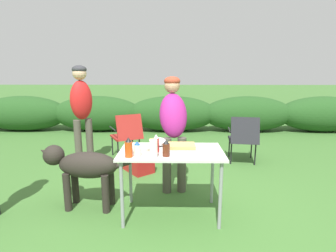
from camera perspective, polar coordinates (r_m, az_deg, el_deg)
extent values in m
plane|color=#3D6B2D|center=(3.10, 0.67, -18.57)|extent=(60.00, 60.00, 0.00)
ellipsoid|color=#234C1E|center=(8.05, -28.93, 2.44)|extent=(2.40, 0.90, 0.94)
ellipsoid|color=#234C1E|center=(7.27, -15.11, 2.64)|extent=(2.40, 0.90, 0.94)
ellipsoid|color=#234C1E|center=(6.99, 0.87, 2.70)|extent=(2.40, 0.90, 0.94)
ellipsoid|color=#234C1E|center=(7.26, 16.87, 2.54)|extent=(2.40, 0.90, 0.94)
ellipsoid|color=#234C1E|center=(8.04, 30.72, 2.24)|extent=(2.40, 0.90, 0.94)
cube|color=silver|center=(2.80, 0.71, -5.62)|extent=(1.10, 0.64, 0.02)
cylinder|color=gray|center=(2.74, -10.00, -14.60)|extent=(0.04, 0.04, 0.71)
cylinder|color=gray|center=(2.73, 11.33, -14.69)|extent=(0.04, 0.04, 0.71)
cylinder|color=gray|center=(3.22, -8.18, -10.37)|extent=(0.04, 0.04, 0.71)
cylinder|color=gray|center=(3.22, 9.62, -10.45)|extent=(0.04, 0.04, 0.71)
cube|color=#9E9EA3|center=(2.85, 2.97, -4.85)|extent=(0.33, 0.25, 0.02)
cube|color=tan|center=(2.85, 2.98, -4.31)|extent=(0.29, 0.22, 0.04)
cylinder|color=white|center=(2.84, -6.05, -4.80)|extent=(0.26, 0.26, 0.04)
ellipsoid|color=silver|center=(2.97, -2.18, -3.43)|extent=(0.19, 0.19, 0.09)
cylinder|color=white|center=(2.56, -3.18, -4.97)|extent=(0.08, 0.08, 0.18)
cylinder|color=olive|center=(2.67, -3.48, -4.73)|extent=(0.06, 0.06, 0.14)
cylinder|color=#D1CC47|center=(2.65, -3.50, -3.07)|extent=(0.05, 0.05, 0.02)
cylinder|color=#CC4214|center=(2.60, -8.56, -5.06)|extent=(0.08, 0.08, 0.15)
cone|color=black|center=(2.58, -8.62, -2.95)|extent=(0.06, 0.06, 0.04)
cylinder|color=silver|center=(2.60, -6.71, -5.39)|extent=(0.07, 0.07, 0.12)
cone|color=#194793|center=(2.58, -6.76, -3.72)|extent=(0.06, 0.06, 0.03)
cylinder|color=#562314|center=(2.60, -0.41, -5.24)|extent=(0.07, 0.07, 0.13)
cone|color=black|center=(2.58, -0.41, -3.49)|extent=(0.06, 0.06, 0.04)
cylinder|color=red|center=(2.73, -2.59, -4.19)|extent=(0.06, 0.06, 0.15)
cone|color=white|center=(2.71, -2.61, -2.24)|extent=(0.05, 0.05, 0.04)
cylinder|color=#4C473D|center=(3.44, -0.26, -8.61)|extent=(0.11, 0.11, 0.74)
cylinder|color=#4C473D|center=(3.47, 3.01, -8.46)|extent=(0.11, 0.11, 0.74)
ellipsoid|color=#931E70|center=(3.40, 1.15, 2.36)|extent=(0.42, 0.51, 0.65)
sphere|color=tan|center=(3.46, 0.90, 8.83)|extent=(0.20, 0.20, 0.20)
ellipsoid|color=#993823|center=(3.46, 0.91, 9.75)|extent=(0.21, 0.21, 0.12)
cylinder|color=#4C473D|center=(4.60, -18.93, -3.62)|extent=(0.12, 0.12, 0.79)
cylinder|color=#4C473D|center=(4.68, -16.67, -3.24)|extent=(0.12, 0.12, 0.79)
ellipsoid|color=red|center=(4.51, -18.36, 5.38)|extent=(0.44, 0.44, 0.64)
sphere|color=#DBAD89|center=(4.49, -18.72, 10.82)|extent=(0.22, 0.22, 0.22)
ellipsoid|color=#333338|center=(4.49, -18.77, 11.59)|extent=(0.23, 0.23, 0.13)
cylinder|color=#28231E|center=(3.11, -13.44, -14.18)|extent=(0.08, 0.08, 0.44)
cylinder|color=#28231E|center=(3.28, -12.30, -12.73)|extent=(0.08, 0.08, 0.44)
cylinder|color=#28231E|center=(3.27, -21.05, -13.29)|extent=(0.08, 0.08, 0.44)
cylinder|color=#28231E|center=(3.43, -19.57, -11.98)|extent=(0.08, 0.08, 0.44)
ellipsoid|color=#28231E|center=(3.16, -16.99, -8.12)|extent=(0.71, 0.36, 0.30)
sphere|color=#28231E|center=(3.30, -23.61, -5.82)|extent=(0.24, 0.24, 0.24)
cone|color=#28231E|center=(3.34, -25.07, -5.22)|extent=(0.19, 0.13, 0.17)
cylinder|color=#28231E|center=(3.03, -10.12, -8.33)|extent=(0.22, 0.07, 0.12)
cube|color=maroon|center=(4.92, -9.28, -2.30)|extent=(0.62, 0.62, 0.03)
cube|color=maroon|center=(4.61, -8.35, -0.30)|extent=(0.48, 0.35, 0.44)
cylinder|color=black|center=(4.73, -10.81, -5.37)|extent=(0.02, 0.02, 0.38)
cylinder|color=black|center=(4.85, -6.24, -4.82)|extent=(0.02, 0.02, 0.38)
cylinder|color=black|center=(5.10, -12.02, -4.16)|extent=(0.02, 0.02, 0.38)
cylinder|color=black|center=(5.21, -7.75, -3.68)|extent=(0.02, 0.02, 0.38)
cylinder|color=black|center=(4.82, -11.96, -0.56)|extent=(0.21, 0.38, 0.02)
cylinder|color=black|center=(4.95, -6.80, -0.07)|extent=(0.21, 0.38, 0.02)
cube|color=#232328|center=(4.81, 15.86, -2.93)|extent=(0.52, 0.52, 0.03)
cube|color=#232328|center=(4.49, 16.46, -0.99)|extent=(0.48, 0.22, 0.44)
cylinder|color=black|center=(4.65, 13.57, -5.82)|extent=(0.02, 0.02, 0.38)
cylinder|color=black|center=(4.70, 18.46, -5.89)|extent=(0.02, 0.02, 0.38)
cylinder|color=black|center=(5.03, 13.19, -4.46)|extent=(0.02, 0.02, 0.38)
cylinder|color=black|center=(5.08, 17.70, -4.55)|extent=(0.02, 0.02, 0.38)
cylinder|color=black|center=(4.74, 13.22, -0.82)|extent=(0.08, 0.41, 0.02)
cylinder|color=black|center=(4.80, 18.69, -0.97)|extent=(0.08, 0.41, 0.02)
cube|color=#B21E1E|center=(4.25, -6.50, -7.91)|extent=(0.55, 0.57, 0.28)
cube|color=silver|center=(4.20, -6.55, -5.73)|extent=(0.55, 0.57, 0.06)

